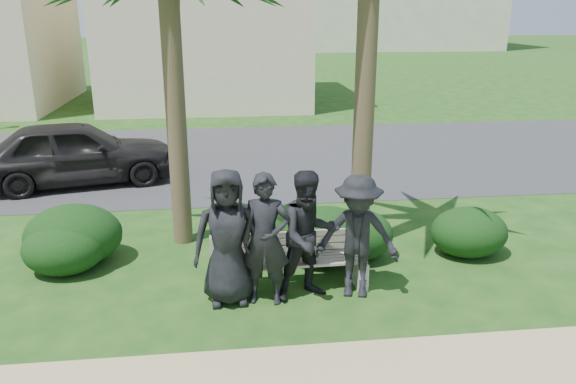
% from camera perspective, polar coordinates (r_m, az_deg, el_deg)
% --- Properties ---
extents(ground, '(160.00, 160.00, 0.00)m').
position_cam_1_polar(ground, '(7.66, -2.54, -11.39)').
color(ground, '#154313').
rests_on(ground, ground).
extents(asphalt_street, '(160.00, 8.00, 0.01)m').
position_cam_1_polar(asphalt_street, '(15.14, -4.85, 3.56)').
color(asphalt_street, '#2D2D30').
rests_on(asphalt_street, ground).
extents(stucco_bldg_right, '(8.40, 8.40, 7.30)m').
position_cam_1_polar(stucco_bldg_right, '(24.67, -8.44, 17.59)').
color(stucco_bldg_right, beige).
rests_on(stucco_bldg_right, ground).
extents(park_bench, '(2.18, 0.55, 0.76)m').
position_cam_1_polar(park_bench, '(7.93, 0.07, -7.48)').
color(park_bench, '#A6998B').
rests_on(park_bench, ground).
extents(man_a, '(0.91, 0.60, 1.85)m').
position_cam_1_polar(man_a, '(7.40, -6.17, -4.61)').
color(man_a, black).
rests_on(man_a, ground).
extents(man_b, '(0.72, 0.54, 1.79)m').
position_cam_1_polar(man_b, '(7.37, -2.28, -4.86)').
color(man_b, black).
rests_on(man_b, ground).
extents(man_c, '(1.02, 0.88, 1.79)m').
position_cam_1_polar(man_c, '(7.49, 2.16, -4.46)').
color(man_c, black).
rests_on(man_c, ground).
extents(man_d, '(1.24, 0.90, 1.72)m').
position_cam_1_polar(man_d, '(7.60, 7.05, -4.54)').
color(man_d, black).
rests_on(man_d, ground).
extents(hedge_a, '(1.21, 1.00, 0.79)m').
position_cam_1_polar(hedge_a, '(9.04, -21.83, -5.21)').
color(hedge_a, black).
rests_on(hedge_a, ground).
extents(hedge_b, '(1.48, 1.22, 0.96)m').
position_cam_1_polar(hedge_b, '(9.26, -20.99, -3.96)').
color(hedge_b, black).
rests_on(hedge_b, ground).
extents(hedge_c, '(1.11, 0.92, 0.72)m').
position_cam_1_polar(hedge_c, '(8.84, -3.31, -4.62)').
color(hedge_c, black).
rests_on(hedge_c, ground).
extents(hedge_d, '(1.27, 1.05, 0.83)m').
position_cam_1_polar(hedge_d, '(8.90, 6.66, -4.18)').
color(hedge_d, black).
rests_on(hedge_d, ground).
extents(hedge_e, '(1.38, 1.14, 0.90)m').
position_cam_1_polar(hedge_e, '(8.75, 3.78, -4.25)').
color(hedge_e, black).
rests_on(hedge_e, ground).
extents(hedge_f, '(1.23, 1.02, 0.80)m').
position_cam_1_polar(hedge_f, '(9.43, 17.92, -3.76)').
color(hedge_f, black).
rests_on(hedge_f, ground).
extents(car_a, '(4.53, 2.61, 1.45)m').
position_cam_1_polar(car_a, '(13.43, -20.76, 3.77)').
color(car_a, black).
rests_on(car_a, ground).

